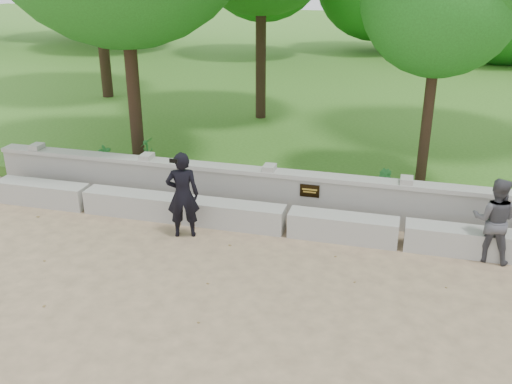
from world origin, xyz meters
TOP-DOWN VIEW (x-y plane):
  - ground at (0.00, 0.00)m, footprint 80.00×80.00m
  - lawn at (0.00, 14.00)m, footprint 40.00×22.00m
  - concrete_bench at (0.00, 1.90)m, footprint 11.90×0.45m
  - parapet_wall at (0.00, 2.60)m, footprint 12.50×0.35m
  - man_main at (-1.73, 1.32)m, footprint 0.66×0.61m
  - visitor_left at (3.40, 1.80)m, footprint 0.77×0.65m
  - shrub_a at (-4.32, 3.30)m, footprint 0.33×0.38m
  - shrub_b at (1.61, 3.49)m, footprint 0.38×0.37m
  - shrub_d at (-3.62, 3.90)m, footprint 0.36×0.40m

SIDE VIEW (x-z plane):
  - ground at x=0.00m, z-range 0.00..0.00m
  - lawn at x=0.00m, z-range 0.00..0.25m
  - concrete_bench at x=0.00m, z-range 0.00..0.45m
  - parapet_wall at x=0.00m, z-range 0.01..0.91m
  - shrub_b at x=1.61m, z-range 0.25..0.79m
  - shrub_a at x=-4.32m, z-range 0.25..0.85m
  - shrub_d at x=-3.62m, z-range 0.25..0.90m
  - visitor_left at x=3.40m, z-range 0.00..1.42m
  - man_main at x=-1.73m, z-range 0.00..1.56m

